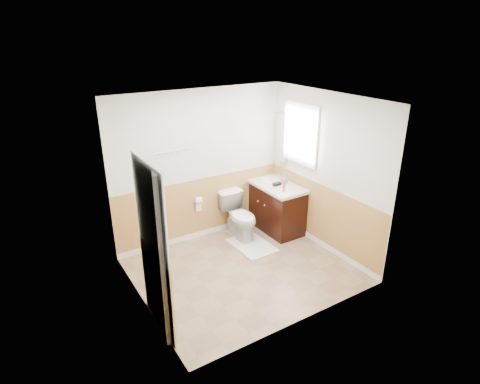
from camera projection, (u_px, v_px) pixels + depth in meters
floor at (243, 270)px, 5.92m from camera, size 3.00×3.00×0.00m
ceiling at (244, 100)px, 4.96m from camera, size 3.00×3.00×0.00m
wall_back at (201, 167)px, 6.46m from camera, size 3.00×0.00×3.00m
wall_front at (306, 230)px, 4.42m from camera, size 3.00×0.00×3.00m
wall_left at (137, 218)px, 4.71m from camera, size 0.00×3.00×3.00m
wall_right at (325, 173)px, 6.18m from camera, size 0.00×3.00×3.00m
wainscot_back at (203, 209)px, 6.74m from camera, size 3.00×0.00×3.00m
wainscot_front at (302, 286)px, 4.72m from camera, size 3.00×0.00×3.00m
wainscot_left at (144, 272)px, 5.00m from camera, size 0.00×2.60×2.60m
wainscot_right at (321, 217)px, 6.46m from camera, size 0.00×2.60×2.60m
toilet at (240, 216)px, 6.73m from camera, size 0.45×0.77×0.77m
bath_mat at (252, 245)px, 6.58m from camera, size 0.57×0.81×0.02m
vanity_cabinet at (275, 207)px, 7.03m from camera, size 0.55×1.10×0.80m
vanity_knob_left at (265, 205)px, 6.75m from camera, size 0.03×0.03×0.03m
vanity_knob_right at (258, 201)px, 6.91m from camera, size 0.03×0.03×0.03m
countertop at (275, 185)px, 6.87m from camera, size 0.60×1.15×0.05m
sink_basin at (271, 180)px, 6.98m from camera, size 0.36×0.36×0.02m
faucet at (279, 175)px, 7.04m from camera, size 0.02×0.02×0.14m
lotion_bottle at (284, 185)px, 6.50m from camera, size 0.05×0.05×0.22m
soap_dispenser at (284, 178)px, 6.83m from camera, size 0.12×0.12×0.20m
hair_dryer_body at (277, 184)px, 6.76m from camera, size 0.14×0.07×0.07m
hair_dryer_handle at (274, 185)px, 6.78m from camera, size 0.03×0.03×0.07m
mirror_panel at (281, 139)px, 6.91m from camera, size 0.02×0.35×0.90m
window_frame at (301, 134)px, 6.43m from camera, size 0.04×0.80×1.00m
window_glass at (301, 134)px, 6.44m from camera, size 0.01×0.70×0.90m
door at (160, 249)px, 4.49m from camera, size 0.29×0.78×2.04m
door_frame at (154, 251)px, 4.45m from camera, size 0.02×0.92×2.10m
door_knob at (155, 241)px, 4.80m from camera, size 0.06×0.06×0.06m
towel_bar at (169, 152)px, 6.02m from camera, size 0.62×0.02×0.02m
tp_holder_bar at (198, 201)px, 6.56m from camera, size 0.14×0.02×0.02m
tp_roll at (198, 201)px, 6.56m from camera, size 0.10×0.11×0.11m
tp_sheet at (199, 207)px, 6.61m from camera, size 0.10×0.01×0.16m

